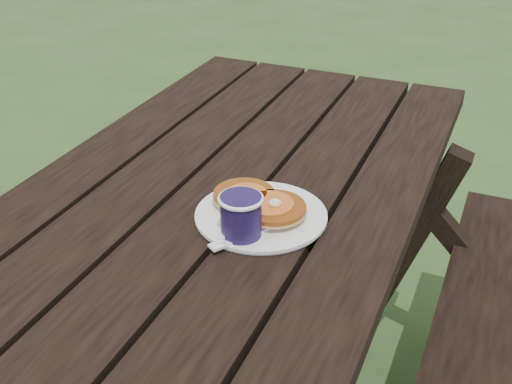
% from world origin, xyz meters
% --- Properties ---
extents(plate, '(0.27, 0.27, 0.01)m').
position_xyz_m(plate, '(0.12, 0.09, 0.76)').
color(plate, white).
rests_on(plate, picnic_table).
extents(pancake_stack, '(0.18, 0.14, 0.04)m').
position_xyz_m(pancake_stack, '(0.11, 0.10, 0.77)').
color(pancake_stack, '#89440F').
rests_on(pancake_stack, plate).
extents(knife, '(0.11, 0.16, 0.00)m').
position_xyz_m(knife, '(0.13, 0.03, 0.76)').
color(knife, white).
rests_on(knife, plate).
extents(fork, '(0.08, 0.16, 0.01)m').
position_xyz_m(fork, '(0.08, 0.02, 0.77)').
color(fork, white).
rests_on(fork, plate).
extents(coffee_cup, '(0.08, 0.08, 0.09)m').
position_xyz_m(coffee_cup, '(0.11, 0.01, 0.80)').
color(coffee_cup, '#1C113A').
rests_on(coffee_cup, picnic_table).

